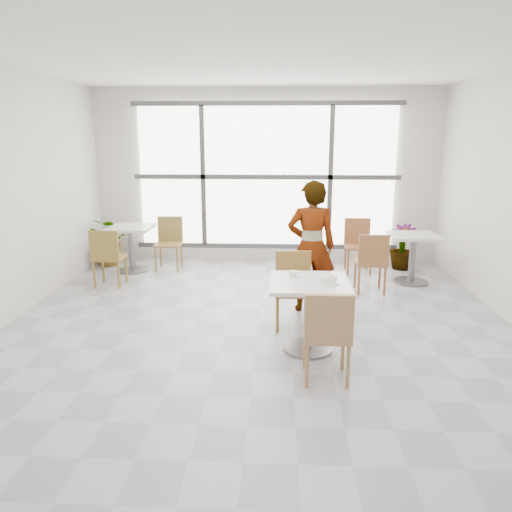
{
  "coord_description": "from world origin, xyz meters",
  "views": [
    {
      "loc": [
        0.23,
        -5.09,
        2.17
      ],
      "look_at": [
        0.0,
        -0.3,
        1.0
      ],
      "focal_mm": 34.25,
      "sensor_mm": 36.0,
      "label": 1
    }
  ],
  "objects_px": {
    "coffee_cup": "(293,274)",
    "bg_chair_right_near": "(372,259)",
    "bg_chair_right_far": "(358,241)",
    "chair_near": "(327,331)",
    "plant_left": "(110,241)",
    "person": "(311,247)",
    "oatmeal_bowl": "(329,279)",
    "bg_chair_left_near": "(107,254)",
    "bg_chair_left_far": "(169,239)",
    "chair_far": "(293,284)",
    "main_table": "(309,302)",
    "bg_table_right": "(413,252)",
    "plant_right": "(402,247)",
    "bg_table_left": "(131,242)"
  },
  "relations": [
    {
      "from": "bg_chair_left_near",
      "to": "plant_right",
      "type": "height_order",
      "value": "bg_chair_left_near"
    },
    {
      "from": "bg_chair_left_near",
      "to": "plant_left",
      "type": "relative_size",
      "value": 1.04
    },
    {
      "from": "main_table",
      "to": "bg_chair_right_far",
      "type": "height_order",
      "value": "bg_chair_right_far"
    },
    {
      "from": "chair_far",
      "to": "plant_left",
      "type": "distance_m",
      "value": 4.07
    },
    {
      "from": "chair_far",
      "to": "main_table",
      "type": "bearing_deg",
      "value": -78.97
    },
    {
      "from": "chair_far",
      "to": "bg_chair_right_near",
      "type": "xyz_separation_m",
      "value": [
        1.14,
        1.23,
        0.0
      ]
    },
    {
      "from": "bg_chair_left_near",
      "to": "plant_right",
      "type": "xyz_separation_m",
      "value": [
        4.58,
        1.25,
        -0.12
      ]
    },
    {
      "from": "oatmeal_bowl",
      "to": "bg_chair_left_far",
      "type": "height_order",
      "value": "bg_chair_left_far"
    },
    {
      "from": "bg_chair_left_near",
      "to": "main_table",
      "type": "bearing_deg",
      "value": 143.7
    },
    {
      "from": "oatmeal_bowl",
      "to": "bg_chair_left_far",
      "type": "relative_size",
      "value": 0.24
    },
    {
      "from": "bg_table_right",
      "to": "bg_chair_left_far",
      "type": "height_order",
      "value": "bg_chair_left_far"
    },
    {
      "from": "chair_far",
      "to": "oatmeal_bowl",
      "type": "xyz_separation_m",
      "value": [
        0.33,
        -0.8,
        0.29
      ]
    },
    {
      "from": "bg_chair_left_far",
      "to": "chair_near",
      "type": "bearing_deg",
      "value": -59.55
    },
    {
      "from": "bg_table_left",
      "to": "bg_chair_left_near",
      "type": "xyz_separation_m",
      "value": [
        -0.08,
        -0.91,
        0.01
      ]
    },
    {
      "from": "chair_far",
      "to": "bg_table_left",
      "type": "relative_size",
      "value": 1.16
    },
    {
      "from": "bg_table_left",
      "to": "bg_chair_right_far",
      "type": "distance_m",
      "value": 3.73
    },
    {
      "from": "bg_chair_right_far",
      "to": "bg_chair_right_near",
      "type": "bearing_deg",
      "value": -89.45
    },
    {
      "from": "bg_chair_left_far",
      "to": "plant_right",
      "type": "height_order",
      "value": "bg_chair_left_far"
    },
    {
      "from": "oatmeal_bowl",
      "to": "bg_table_left",
      "type": "relative_size",
      "value": 0.28
    },
    {
      "from": "main_table",
      "to": "bg_chair_left_near",
      "type": "bearing_deg",
      "value": 143.7
    },
    {
      "from": "bg_table_right",
      "to": "bg_chair_right_far",
      "type": "relative_size",
      "value": 0.86
    },
    {
      "from": "plant_right",
      "to": "bg_chair_left_near",
      "type": "bearing_deg",
      "value": -164.77
    },
    {
      "from": "chair_near",
      "to": "plant_right",
      "type": "bearing_deg",
      "value": -112.06
    },
    {
      "from": "coffee_cup",
      "to": "plant_right",
      "type": "height_order",
      "value": "coffee_cup"
    },
    {
      "from": "bg_chair_left_near",
      "to": "bg_chair_right_near",
      "type": "bearing_deg",
      "value": 178.23
    },
    {
      "from": "coffee_cup",
      "to": "bg_chair_left_near",
      "type": "bearing_deg",
      "value": 144.01
    },
    {
      "from": "chair_far",
      "to": "bg_chair_right_near",
      "type": "height_order",
      "value": "same"
    },
    {
      "from": "main_table",
      "to": "bg_table_right",
      "type": "relative_size",
      "value": 1.07
    },
    {
      "from": "bg_chair_left_near",
      "to": "bg_table_right",
      "type": "bearing_deg",
      "value": -174.4
    },
    {
      "from": "chair_near",
      "to": "chair_far",
      "type": "distance_m",
      "value": 1.45
    },
    {
      "from": "chair_near",
      "to": "coffee_cup",
      "type": "bearing_deg",
      "value": -71.14
    },
    {
      "from": "oatmeal_bowl",
      "to": "bg_chair_left_near",
      "type": "relative_size",
      "value": 0.24
    },
    {
      "from": "main_table",
      "to": "plant_left",
      "type": "distance_m",
      "value": 4.67
    },
    {
      "from": "coffee_cup",
      "to": "bg_table_right",
      "type": "xyz_separation_m",
      "value": [
        1.87,
        2.38,
        -0.29
      ]
    },
    {
      "from": "main_table",
      "to": "coffee_cup",
      "type": "xyz_separation_m",
      "value": [
        -0.16,
        0.14,
        0.26
      ]
    },
    {
      "from": "person",
      "to": "bg_chair_left_far",
      "type": "bearing_deg",
      "value": -43.62
    },
    {
      "from": "coffee_cup",
      "to": "bg_chair_right_near",
      "type": "height_order",
      "value": "bg_chair_right_near"
    },
    {
      "from": "plant_left",
      "to": "plant_right",
      "type": "relative_size",
      "value": 1.1
    },
    {
      "from": "bg_chair_right_far",
      "to": "chair_near",
      "type": "bearing_deg",
      "value": -102.51
    },
    {
      "from": "plant_left",
      "to": "bg_chair_right_far",
      "type": "bearing_deg",
      "value": -2.71
    },
    {
      "from": "oatmeal_bowl",
      "to": "bg_chair_right_far",
      "type": "relative_size",
      "value": 0.24
    },
    {
      "from": "plant_left",
      "to": "person",
      "type": "bearing_deg",
      "value": -32.54
    },
    {
      "from": "chair_near",
      "to": "bg_chair_right_far",
      "type": "relative_size",
      "value": 1.0
    },
    {
      "from": "chair_far",
      "to": "bg_chair_right_far",
      "type": "bearing_deg",
      "value": 65.21
    },
    {
      "from": "chair_near",
      "to": "coffee_cup",
      "type": "relative_size",
      "value": 5.47
    },
    {
      "from": "bg_chair_left_far",
      "to": "bg_chair_left_near",
      "type": "bearing_deg",
      "value": -121.07
    },
    {
      "from": "bg_table_right",
      "to": "oatmeal_bowl",
      "type": "bearing_deg",
      "value": -120.42
    },
    {
      "from": "plant_left",
      "to": "bg_chair_left_near",
      "type": "bearing_deg",
      "value": -72.01
    },
    {
      "from": "bg_chair_right_far",
      "to": "plant_left",
      "type": "xyz_separation_m",
      "value": [
        -4.23,
        0.2,
        -0.08
      ]
    },
    {
      "from": "bg_table_right",
      "to": "bg_table_left",
      "type": "bearing_deg",
      "value": 174.1
    }
  ]
}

